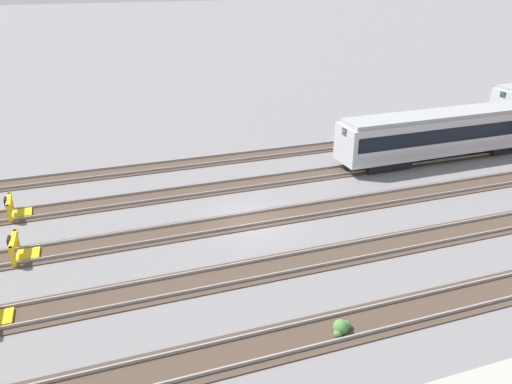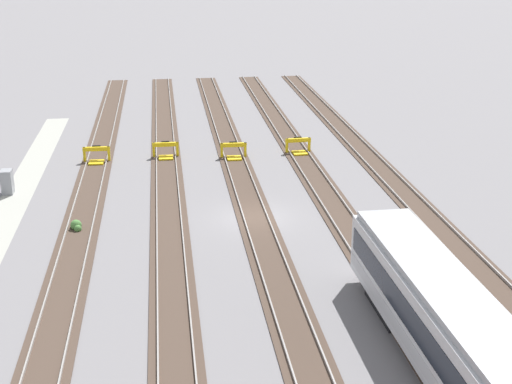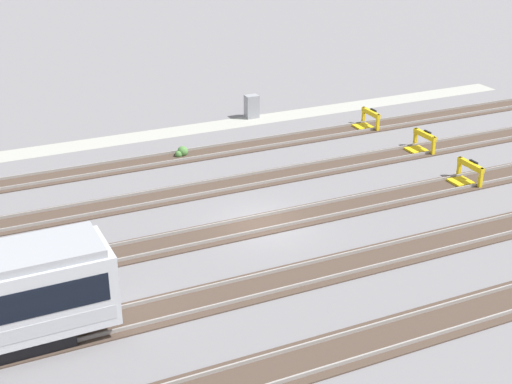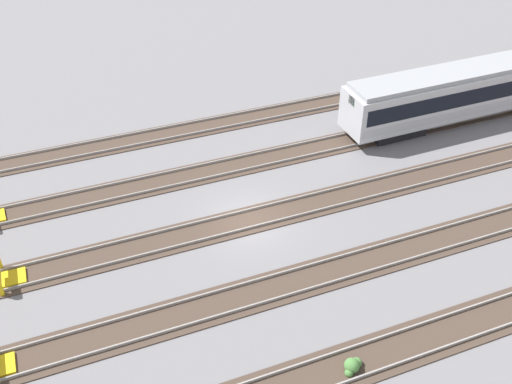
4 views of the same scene
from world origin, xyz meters
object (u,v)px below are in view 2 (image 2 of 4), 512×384
(bumper_stop_nearest_track, at_px, (96,156))
(bumper_stop_near_inner_track, at_px, (166,151))
(subway_car_front_row_right_inner, at_px, (454,336))
(electrical_cabinet, at_px, (7,182))
(weed_clump, at_px, (76,226))
(bumper_stop_middle_track, at_px, (234,152))
(bumper_stop_far_inner_track, at_px, (299,147))

(bumper_stop_nearest_track, distance_m, bumper_stop_near_inner_track, 5.17)
(subway_car_front_row_right_inner, xyz_separation_m, bumper_stop_nearest_track, (-30.22, -15.37, -1.53))
(electrical_cabinet, bearing_deg, weed_clump, 36.23)
(bumper_stop_nearest_track, height_order, bumper_stop_middle_track, same)
(bumper_stop_far_inner_track, bearing_deg, bumper_stop_middle_track, -82.53)
(subway_car_front_row_right_inner, height_order, bumper_stop_near_inner_track, subway_car_front_row_right_inner)
(bumper_stop_nearest_track, xyz_separation_m, bumper_stop_near_inner_track, (-0.53, 5.14, 0.00))
(bumper_stop_far_inner_track, xyz_separation_m, weed_clump, (13.43, -15.62, -0.27))
(bumper_stop_near_inner_track, xyz_separation_m, bumper_stop_far_inner_track, (0.14, 10.29, 0.00))
(bumper_stop_nearest_track, relative_size, weed_clump, 2.18)
(bumper_stop_middle_track, xyz_separation_m, electrical_cabinet, (5.83, -15.54, 0.29))
(bumper_stop_near_inner_track, bearing_deg, weed_clump, -21.44)
(bumper_stop_middle_track, distance_m, bumper_stop_far_inner_track, 5.20)
(bumper_stop_nearest_track, relative_size, bumper_stop_far_inner_track, 1.00)
(bumper_stop_near_inner_track, relative_size, bumper_stop_far_inner_track, 1.00)
(subway_car_front_row_right_inner, relative_size, electrical_cabinet, 11.27)
(electrical_cabinet, bearing_deg, bumper_stop_near_inner_track, 122.55)
(bumper_stop_nearest_track, distance_m, electrical_cabinet, 8.07)
(bumper_stop_near_inner_track, distance_m, bumper_stop_middle_track, 5.20)
(weed_clump, bearing_deg, subway_car_front_row_right_inner, 42.17)
(bumper_stop_near_inner_track, distance_m, bumper_stop_far_inner_track, 10.29)
(bumper_stop_middle_track, height_order, weed_clump, bumper_stop_middle_track)
(bumper_stop_nearest_track, bearing_deg, subway_car_front_row_right_inner, 26.95)
(subway_car_front_row_right_inner, relative_size, bumper_stop_far_inner_track, 8.97)
(bumper_stop_nearest_track, relative_size, electrical_cabinet, 1.25)
(bumper_stop_nearest_track, relative_size, bumper_stop_middle_track, 1.00)
(electrical_cabinet, relative_size, weed_clump, 1.74)
(bumper_stop_middle_track, bearing_deg, weed_clump, -39.36)
(bumper_stop_far_inner_track, distance_m, weed_clump, 20.60)
(bumper_stop_far_inner_track, bearing_deg, weed_clump, -49.30)
(bumper_stop_middle_track, bearing_deg, electrical_cabinet, -69.45)
(subway_car_front_row_right_inner, height_order, weed_clump, subway_car_front_row_right_inner)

